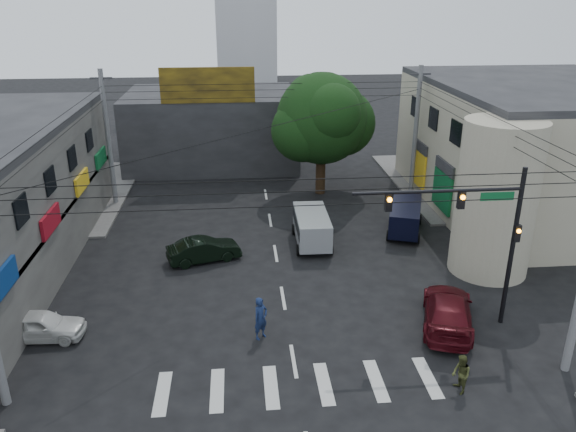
{
  "coord_description": "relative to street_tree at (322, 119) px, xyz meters",
  "views": [
    {
      "loc": [
        -1.95,
        -21.56,
        13.68
      ],
      "look_at": [
        0.42,
        4.0,
        3.45
      ],
      "focal_mm": 35.0,
      "sensor_mm": 36.0,
      "label": 1
    }
  ],
  "objects": [
    {
      "name": "navy_van",
      "position": [
        4.1,
        -7.66,
        -4.58
      ],
      "size": [
        5.54,
        4.49,
        1.79
      ],
      "primitive_type": null,
      "rotation": [
        0.0,
        0.0,
        1.23
      ],
      "color": "black",
      "rests_on": "ground"
    },
    {
      "name": "dark_sedan",
      "position": [
        -7.96,
        -10.54,
        -4.82
      ],
      "size": [
        3.59,
        4.73,
        1.3
      ],
      "primitive_type": "imported",
      "rotation": [
        0.0,
        0.0,
        1.87
      ],
      "color": "black",
      "rests_on": "ground"
    },
    {
      "name": "sidewalk_far_left",
      "position": [
        -22.0,
        1.0,
        -5.4
      ],
      "size": [
        16.0,
        16.0,
        0.15
      ],
      "primitive_type": "cube",
      "color": "#514F4C",
      "rests_on": "ground"
    },
    {
      "name": "corner_column",
      "position": [
        7.0,
        -13.0,
        -1.47
      ],
      "size": [
        4.0,
        4.0,
        8.0
      ],
      "primitive_type": "cylinder",
      "color": "#9F977E",
      "rests_on": "ground"
    },
    {
      "name": "sidewalk_far_right",
      "position": [
        14.0,
        1.0,
        -5.4
      ],
      "size": [
        16.0,
        16.0,
        0.15
      ],
      "primitive_type": "cube",
      "color": "#514F4C",
      "rests_on": "ground"
    },
    {
      "name": "building_right",
      "position": [
        14.0,
        -4.0,
        -1.47
      ],
      "size": [
        14.0,
        18.0,
        8.0
      ],
      "primitive_type": "cube",
      "color": "#9F977E",
      "rests_on": "ground"
    },
    {
      "name": "maroon_sedan",
      "position": [
        2.99,
        -18.03,
        -4.74
      ],
      "size": [
        5.12,
        6.32,
        1.47
      ],
      "primitive_type": "imported",
      "rotation": [
        0.0,
        0.0,
        2.82
      ],
      "color": "#41090F",
      "rests_on": "ground"
    },
    {
      "name": "billboard",
      "position": [
        -8.0,
        4.1,
        1.83
      ],
      "size": [
        7.0,
        0.3,
        2.6
      ],
      "primitive_type": "cube",
      "color": "olive",
      "rests_on": "building_far"
    },
    {
      "name": "building_far",
      "position": [
        -8.0,
        9.0,
        -2.47
      ],
      "size": [
        14.0,
        10.0,
        6.0
      ],
      "primitive_type": "cube",
      "color": "#232326",
      "rests_on": "ground"
    },
    {
      "name": "pedestrian_olive",
      "position": [
        1.88,
        -22.39,
        -4.7
      ],
      "size": [
        0.85,
        0.71,
        1.54
      ],
      "primitive_type": "imported",
      "rotation": [
        0.0,
        0.0,
        -1.49
      ],
      "color": "#393D1C",
      "rests_on": "ground"
    },
    {
      "name": "silver_minivan",
      "position": [
        -1.81,
        -8.89,
        -4.54
      ],
      "size": [
        4.4,
        1.96,
        1.87
      ],
      "primitive_type": null,
      "rotation": [
        0.0,
        0.0,
        1.55
      ],
      "color": "#A4A8AC",
      "rests_on": "ground"
    },
    {
      "name": "utility_pole_far_right",
      "position": [
        6.5,
        -1.0,
        -0.87
      ],
      "size": [
        0.32,
        0.32,
        9.2
      ],
      "primitive_type": "cylinder",
      "color": "#59595B",
      "rests_on": "ground"
    },
    {
      "name": "ground",
      "position": [
        -4.0,
        -17.0,
        -5.47
      ],
      "size": [
        160.0,
        160.0,
        0.0
      ],
      "primitive_type": "plane",
      "color": "black",
      "rests_on": "ground"
    },
    {
      "name": "utility_pole_far_left",
      "position": [
        -14.5,
        -1.0,
        -0.87
      ],
      "size": [
        0.32,
        0.32,
        9.2
      ],
      "primitive_type": "cylinder",
      "color": "#59595B",
      "rests_on": "ground"
    },
    {
      "name": "traffic_officer",
      "position": [
        -5.22,
        -18.22,
        -4.52
      ],
      "size": [
        1.14,
        1.13,
        1.9
      ],
      "primitive_type": "imported",
      "rotation": [
        0.0,
        0.0,
        0.69
      ],
      "color": "#132045",
      "rests_on": "ground"
    },
    {
      "name": "white_compact",
      "position": [
        -14.5,
        -17.41,
        -4.85
      ],
      "size": [
        1.94,
        3.86,
        1.25
      ],
      "primitive_type": "imported",
      "rotation": [
        0.0,
        0.0,
        1.51
      ],
      "color": "silver",
      "rests_on": "ground"
    },
    {
      "name": "traffic_gantry",
      "position": [
        3.82,
        -18.0,
        -0.64
      ],
      "size": [
        7.1,
        0.35,
        7.2
      ],
      "color": "black",
      "rests_on": "ground"
    },
    {
      "name": "street_tree",
      "position": [
        0.0,
        0.0,
        0.0
      ],
      "size": [
        6.4,
        6.4,
        8.7
      ],
      "color": "black",
      "rests_on": "ground"
    }
  ]
}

